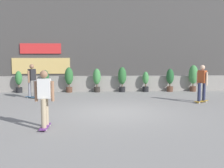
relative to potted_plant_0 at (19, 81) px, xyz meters
The scene contains 14 objects.
ground_plane 7.58m from the potted_plant_0, 47.33° to the right, with size 48.00×48.00×0.00m, color gray.
planter_wall 5.14m from the potted_plant_0, ahead, with size 18.00×0.40×0.90m, color gray.
building_backdrop 7.25m from the potted_plant_0, 41.05° to the left, with size 20.00×2.08×6.50m.
potted_plant_0 is the anchor object (origin of this frame).
potted_plant_1 1.51m from the potted_plant_0, ahead, with size 0.41×0.41×1.29m.
potted_plant_2 2.86m from the potted_plant_0, ahead, with size 0.49×0.49×1.45m.
potted_plant_3 4.46m from the potted_plant_0, ahead, with size 0.45×0.45×1.37m.
potted_plant_4 5.93m from the potted_plant_0, ahead, with size 0.49×0.49×1.45m.
potted_plant_5 7.31m from the potted_plant_0, ahead, with size 0.36×0.36×1.18m.
potted_plant_6 8.76m from the potted_plant_0, ahead, with size 0.44×0.44×1.35m.
potted_plant_7 10.15m from the potted_plant_0, ahead, with size 0.54×0.54×1.56m.
skater_far_left 8.28m from the potted_plant_0, 68.90° to the right, with size 0.56×0.80×1.70m.
skater_far_right 2.48m from the potted_plant_0, 58.93° to the right, with size 0.80×0.57×1.70m.
skater_mid_plaza 9.91m from the potted_plant_0, 22.14° to the right, with size 0.78×0.61×1.70m.
Camera 1 is at (-0.61, -9.78, 2.11)m, focal length 42.58 mm.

